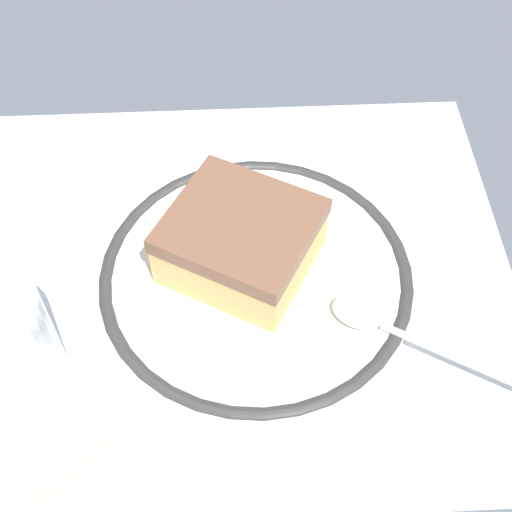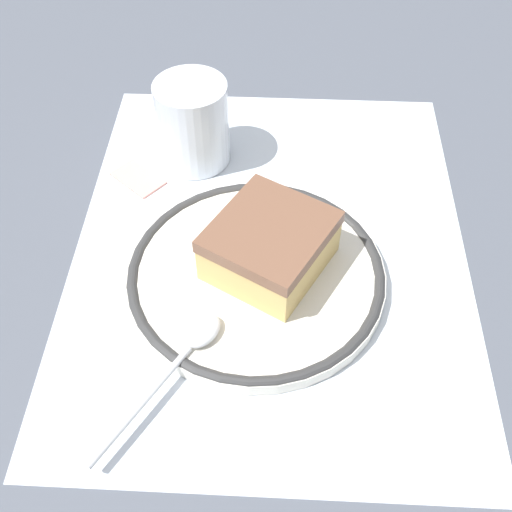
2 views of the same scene
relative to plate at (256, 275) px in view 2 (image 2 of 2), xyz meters
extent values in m
plane|color=#4C515B|center=(0.04, -0.01, -0.01)|extent=(2.40, 2.40, 0.00)
cube|color=silver|center=(0.04, -0.01, -0.01)|extent=(0.43, 0.34, 0.00)
cylinder|color=silver|center=(0.00, 0.00, 0.00)|extent=(0.21, 0.21, 0.01)
torus|color=#333333|center=(0.00, 0.00, 0.00)|extent=(0.21, 0.21, 0.01)
cube|color=#DBB76B|center=(0.01, -0.01, 0.02)|extent=(0.12, 0.12, 0.03)
cube|color=brown|center=(0.01, -0.01, 0.04)|extent=(0.12, 0.12, 0.01)
ellipsoid|color=silver|center=(-0.06, 0.04, 0.01)|extent=(0.04, 0.04, 0.01)
cylinder|color=silver|center=(-0.12, 0.07, 0.01)|extent=(0.10, 0.06, 0.01)
cylinder|color=silver|center=(0.15, 0.07, 0.03)|extent=(0.07, 0.07, 0.08)
cylinder|color=#B7722D|center=(0.15, 0.07, 0.01)|extent=(0.06, 0.06, 0.03)
cube|color=#E5998C|center=(0.12, 0.12, 0.00)|extent=(0.06, 0.06, 0.01)
camera|label=1|loc=(0.01, 0.27, 0.39)|focal=48.91mm
camera|label=2|loc=(-0.33, -0.02, 0.41)|focal=44.42mm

